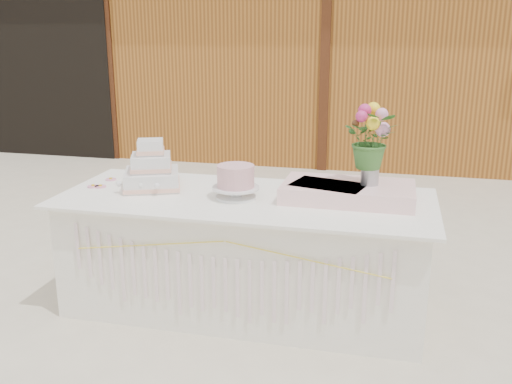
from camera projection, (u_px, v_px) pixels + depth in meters
ground at (246, 306)px, 3.86m from camera, size 80.00×80.00×0.00m
barn at (341, 37)px, 9.00m from camera, size 12.60×4.60×3.30m
cake_table at (245, 253)px, 3.75m from camera, size 2.40×1.00×0.77m
wedding_cake at (152, 172)px, 3.83m from camera, size 0.47×0.47×0.33m
pink_cake_stand at (236, 180)px, 3.59m from camera, size 0.30×0.30×0.22m
satin_runner at (348, 192)px, 3.58m from camera, size 0.82×0.48×0.10m
flower_vase at (370, 173)px, 3.53m from camera, size 0.11×0.11×0.15m
bouquet at (372, 132)px, 3.46m from camera, size 0.32×0.28×0.36m
loose_flowers at (103, 185)px, 3.91m from camera, size 0.16×0.38×0.02m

